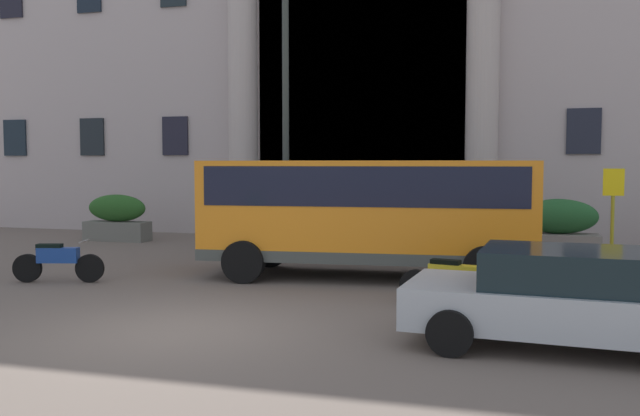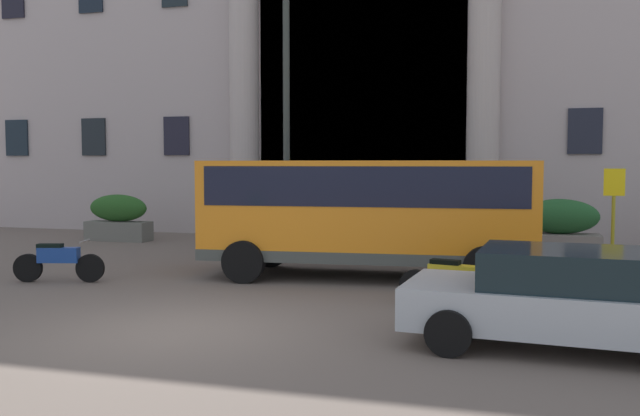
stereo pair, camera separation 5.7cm
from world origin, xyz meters
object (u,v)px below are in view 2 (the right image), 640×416
Objects in this scene: hedge_planter_entrance_left at (271,223)px; motorcycle_near_kerb at (57,261)px; motorcycle_far_end at (453,280)px; parked_hatchback_near at (574,298)px; lamppost_plaza_centre at (286,73)px; hedge_planter_far_east at (407,226)px; hedge_planter_west at (118,218)px; hedge_planter_entrance_right at (560,228)px; bus_stop_sign at (613,210)px; orange_minibus at (368,207)px.

hedge_planter_entrance_left is 0.79× the size of motorcycle_near_kerb.
motorcycle_near_kerb is 8.29m from motorcycle_far_end.
lamppost_plaza_centre is at bearing 134.23° from parked_hatchback_near.
hedge_planter_far_east reaches higher than motorcycle_near_kerb.
lamppost_plaza_centre reaches higher than motorcycle_near_kerb.
parked_hatchback_near is 2.25× the size of motorcycle_far_end.
motorcycle_far_end is 8.99m from lamppost_plaza_centre.
hedge_planter_entrance_left is 0.71× the size of hedge_planter_west.
lamppost_plaza_centre reaches higher than hedge_planter_far_east.
hedge_planter_entrance_left is 8.49m from hedge_planter_entrance_right.
bus_stop_sign reaches higher than motorcycle_far_end.
parked_hatchback_near is (3.91, -10.21, 0.03)m from hedge_planter_far_east.
hedge_planter_west is (-9.30, -0.61, 0.05)m from hedge_planter_far_east.
lamppost_plaza_centre is at bearing -12.58° from hedge_planter_west.
lamppost_plaza_centre is (-8.22, 1.69, 3.50)m from bus_stop_sign.
orange_minibus reaches higher than motorcycle_far_end.
hedge_planter_west is at bearing -176.23° from hedge_planter_far_east.
lamppost_plaza_centre is at bearing 168.39° from bus_stop_sign.
bus_stop_sign reaches higher than hedge_planter_entrance_right.
lamppost_plaza_centre is at bearing 45.97° from motorcycle_near_kerb.
orange_minibus is at bearing 141.81° from motorcycle_far_end.
hedge_planter_entrance_left is at bearing 132.59° from parked_hatchback_near.
bus_stop_sign is 5.29m from motorcycle_far_end.
bus_stop_sign reaches higher than hedge_planter_entrance_left.
motorcycle_near_kerb is at bearing -128.78° from hedge_planter_far_east.
motorcycle_far_end is (11.38, -7.24, -0.26)m from hedge_planter_west.
hedge_planter_entrance_left is 0.73× the size of motorcycle_far_end.
hedge_planter_entrance_right is at bearing 1.90° from hedge_planter_west.
hedge_planter_west is at bearing 167.42° from lamppost_plaza_centre.
hedge_planter_entrance_left is 0.70× the size of hedge_planter_entrance_right.
parked_hatchback_near is at bearing -101.01° from bus_stop_sign.
hedge_planter_entrance_right is at bearing 14.22° from lamppost_plaza_centre.
orange_minibus is 3.60× the size of hedge_planter_far_east.
orange_minibus is 3.43m from motorcycle_far_end.
lamppost_plaza_centre reaches higher than orange_minibus.
orange_minibus is 10.47m from hedge_planter_west.
hedge_planter_far_east reaches higher than parked_hatchback_near.
orange_minibus is 5.43m from hedge_planter_far_east.
bus_stop_sign is at bearing 65.19° from motorcycle_far_end.
bus_stop_sign is 1.13× the size of hedge_planter_west.
orange_minibus is at bearing -51.61° from hedge_planter_entrance_left.
bus_stop_sign is at bearing -75.35° from hedge_planter_entrance_right.
hedge_planter_west is at bearing -173.30° from hedge_planter_entrance_left.
motorcycle_far_end is (2.07, -7.85, -0.22)m from hedge_planter_far_east.
orange_minibus is 6.30m from parked_hatchback_near.
motorcycle_near_kerb is 7.97m from lamppost_plaza_centre.
hedge_planter_west is (-9.29, 4.74, -0.83)m from orange_minibus.
bus_stop_sign is 6.41m from hedge_planter_far_east.
parked_hatchback_near is (8.15, -10.20, 0.05)m from hedge_planter_entrance_left.
hedge_planter_entrance_left is 4.93m from lamppost_plaza_centre.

